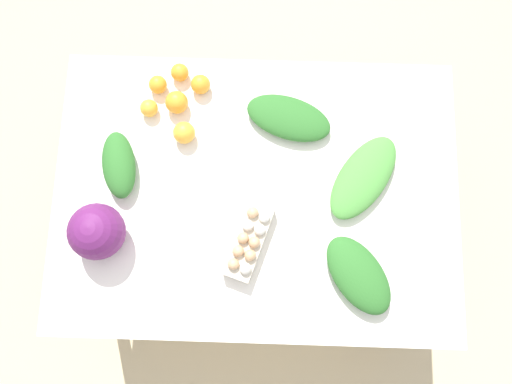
{
  "coord_description": "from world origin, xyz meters",
  "views": [
    {
      "loc": [
        -0.01,
        0.36,
        2.5
      ],
      "look_at": [
        0.0,
        0.0,
        0.79
      ],
      "focal_mm": 35.0,
      "sensor_mm": 36.0,
      "label": 1
    }
  ],
  "objects_px": {
    "greens_bunch_chard": "(289,118)",
    "orange_4": "(201,84)",
    "orange_0": "(180,72)",
    "orange_1": "(177,102)",
    "orange_3": "(149,108)",
    "greens_bunch_beet_tops": "(363,178)",
    "orange_5": "(184,133)",
    "cabbage_purple": "(97,232)",
    "greens_bunch_dandelion": "(358,275)",
    "egg_carton": "(249,241)",
    "greens_bunch_scallion": "(119,165)",
    "orange_2": "(158,85)"
  },
  "relations": [
    {
      "from": "greens_bunch_chard",
      "to": "orange_0",
      "type": "distance_m",
      "value": 0.43
    },
    {
      "from": "greens_bunch_beet_tops",
      "to": "orange_0",
      "type": "bearing_deg",
      "value": -29.36
    },
    {
      "from": "cabbage_purple",
      "to": "greens_bunch_beet_tops",
      "type": "xyz_separation_m",
      "value": [
        -0.9,
        -0.23,
        -0.06
      ]
    },
    {
      "from": "cabbage_purple",
      "to": "orange_0",
      "type": "xyz_separation_m",
      "value": [
        -0.23,
        -0.6,
        -0.06
      ]
    },
    {
      "from": "egg_carton",
      "to": "orange_0",
      "type": "distance_m",
      "value": 0.67
    },
    {
      "from": "greens_bunch_dandelion",
      "to": "orange_4",
      "type": "relative_size",
      "value": 4.11
    },
    {
      "from": "orange_0",
      "to": "cabbage_purple",
      "type": "bearing_deg",
      "value": 69.36
    },
    {
      "from": "orange_4",
      "to": "orange_1",
      "type": "bearing_deg",
      "value": 42.24
    },
    {
      "from": "orange_4",
      "to": "orange_5",
      "type": "relative_size",
      "value": 0.9
    },
    {
      "from": "greens_bunch_beet_tops",
      "to": "orange_0",
      "type": "distance_m",
      "value": 0.77
    },
    {
      "from": "greens_bunch_beet_tops",
      "to": "orange_3",
      "type": "bearing_deg",
      "value": -16.9
    },
    {
      "from": "greens_bunch_dandelion",
      "to": "orange_5",
      "type": "relative_size",
      "value": 3.7
    },
    {
      "from": "orange_0",
      "to": "orange_2",
      "type": "distance_m",
      "value": 0.09
    },
    {
      "from": "orange_2",
      "to": "orange_4",
      "type": "distance_m",
      "value": 0.16
    },
    {
      "from": "cabbage_purple",
      "to": "greens_bunch_dandelion",
      "type": "bearing_deg",
      "value": 172.65
    },
    {
      "from": "greens_bunch_scallion",
      "to": "orange_3",
      "type": "distance_m",
      "value": 0.23
    },
    {
      "from": "greens_bunch_beet_tops",
      "to": "orange_5",
      "type": "distance_m",
      "value": 0.65
    },
    {
      "from": "greens_bunch_beet_tops",
      "to": "orange_1",
      "type": "distance_m",
      "value": 0.72
    },
    {
      "from": "orange_1",
      "to": "orange_3",
      "type": "bearing_deg",
      "value": 12.33
    },
    {
      "from": "orange_1",
      "to": "greens_bunch_scallion",
      "type": "bearing_deg",
      "value": 52.09
    },
    {
      "from": "egg_carton",
      "to": "greens_bunch_dandelion",
      "type": "distance_m",
      "value": 0.38
    },
    {
      "from": "greens_bunch_chard",
      "to": "greens_bunch_beet_tops",
      "type": "height_order",
      "value": "same"
    },
    {
      "from": "egg_carton",
      "to": "orange_4",
      "type": "distance_m",
      "value": 0.6
    },
    {
      "from": "greens_bunch_dandelion",
      "to": "orange_1",
      "type": "height_order",
      "value": "orange_1"
    },
    {
      "from": "greens_bunch_scallion",
      "to": "orange_1",
      "type": "xyz_separation_m",
      "value": [
        -0.19,
        -0.24,
        -0.0
      ]
    },
    {
      "from": "greens_bunch_chard",
      "to": "orange_5",
      "type": "distance_m",
      "value": 0.38
    },
    {
      "from": "greens_bunch_chard",
      "to": "orange_4",
      "type": "distance_m",
      "value": 0.34
    },
    {
      "from": "egg_carton",
      "to": "orange_0",
      "type": "bearing_deg",
      "value": 42.58
    },
    {
      "from": "egg_carton",
      "to": "orange_1",
      "type": "distance_m",
      "value": 0.57
    },
    {
      "from": "cabbage_purple",
      "to": "greens_bunch_chard",
      "type": "height_order",
      "value": "cabbage_purple"
    },
    {
      "from": "orange_0",
      "to": "orange_4",
      "type": "distance_m",
      "value": 0.09
    },
    {
      "from": "cabbage_purple",
      "to": "greens_bunch_dandelion",
      "type": "xyz_separation_m",
      "value": [
        -0.87,
        0.11,
        -0.06
      ]
    },
    {
      "from": "greens_bunch_chard",
      "to": "greens_bunch_beet_tops",
      "type": "relative_size",
      "value": 0.9
    },
    {
      "from": "greens_bunch_dandelion",
      "to": "greens_bunch_beet_tops",
      "type": "bearing_deg",
      "value": -93.89
    },
    {
      "from": "cabbage_purple",
      "to": "egg_carton",
      "type": "height_order",
      "value": "cabbage_purple"
    },
    {
      "from": "greens_bunch_beet_tops",
      "to": "orange_2",
      "type": "distance_m",
      "value": 0.81
    },
    {
      "from": "orange_1",
      "to": "orange_5",
      "type": "xyz_separation_m",
      "value": [
        -0.03,
        0.11,
        -0.0
      ]
    },
    {
      "from": "orange_1",
      "to": "orange_3",
      "type": "height_order",
      "value": "orange_1"
    },
    {
      "from": "greens_bunch_chard",
      "to": "greens_bunch_beet_tops",
      "type": "bearing_deg",
      "value": 141.43
    },
    {
      "from": "orange_4",
      "to": "orange_0",
      "type": "bearing_deg",
      "value": -29.97
    },
    {
      "from": "orange_3",
      "to": "greens_bunch_beet_tops",
      "type": "bearing_deg",
      "value": 163.1
    },
    {
      "from": "orange_1",
      "to": "orange_4",
      "type": "relative_size",
      "value": 1.16
    },
    {
      "from": "greens_bunch_scallion",
      "to": "orange_4",
      "type": "bearing_deg",
      "value": -130.53
    },
    {
      "from": "greens_bunch_chard",
      "to": "orange_4",
      "type": "height_order",
      "value": "orange_4"
    },
    {
      "from": "greens_bunch_scallion",
      "to": "greens_bunch_dandelion",
      "type": "height_order",
      "value": "greens_bunch_scallion"
    },
    {
      "from": "cabbage_purple",
      "to": "orange_3",
      "type": "bearing_deg",
      "value": -105.14
    },
    {
      "from": "orange_2",
      "to": "orange_5",
      "type": "xyz_separation_m",
      "value": [
        -0.11,
        0.18,
        0.01
      ]
    },
    {
      "from": "egg_carton",
      "to": "orange_1",
      "type": "bearing_deg",
      "value": 47.78
    },
    {
      "from": "cabbage_purple",
      "to": "greens_bunch_chard",
      "type": "bearing_deg",
      "value": -145.13
    },
    {
      "from": "greens_bunch_dandelion",
      "to": "orange_4",
      "type": "xyz_separation_m",
      "value": [
        0.57,
        -0.67,
        -0.0
      ]
    }
  ]
}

